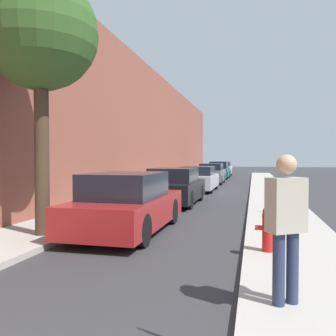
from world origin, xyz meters
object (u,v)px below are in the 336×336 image
fire_hydrant (269,228)px  pedestrian (286,220)px  parked_car_black (175,187)px  parked_car_white (223,169)px  parked_car_silver (198,179)px  parked_car_red (127,204)px  parked_car_grey (212,174)px  street_tree_near (41,35)px  parked_car_teal (219,171)px  bicycle (280,203)px

fire_hydrant → pedestrian: pedestrian is taller
parked_car_black → parked_car_white: bearing=90.1°
parked_car_silver → parked_car_red: bearing=-90.0°
parked_car_grey → street_tree_near: street_tree_near is taller
parked_car_teal → fire_hydrant: (3.24, -24.73, -0.18)m
parked_car_teal → parked_car_white: size_ratio=1.13×
parked_car_grey → parked_car_teal: (-0.04, 6.04, 0.03)m
street_tree_near → bicycle: 7.81m
parked_car_red → bicycle: 4.72m
parked_car_grey → fire_hydrant: bearing=-80.3°
parked_car_grey → street_tree_near: 18.87m
parked_car_red → parked_car_silver: 11.28m
pedestrian → fire_hydrant: bearing=58.8°
fire_hydrant → parked_car_red: bearing=155.8°
parked_car_red → parked_car_grey: 17.22m
parked_car_red → bicycle: parked_car_red is taller
parked_car_black → parked_car_grey: parked_car_grey is taller
parked_car_black → street_tree_near: size_ratio=0.73×
parked_car_red → street_tree_near: street_tree_near is taller
pedestrian → parked_car_grey: bearing=65.3°
bicycle → parked_car_silver: bearing=116.9°
parked_car_teal → parked_car_white: (-0.12, 5.48, -0.02)m
parked_car_white → fire_hydrant: bearing=-83.7°
street_tree_near → parked_car_grey: bearing=84.9°
parked_car_red → parked_car_black: bearing=90.4°
street_tree_near → fire_hydrant: 6.26m
parked_car_black → fire_hydrant: parked_car_black is taller
parked_car_black → parked_car_silver: parked_car_black is taller
parked_car_black → parked_car_silver: (0.05, 5.80, -0.02)m
parked_car_red → parked_car_grey: (0.07, 17.22, 0.00)m
parked_car_silver → bicycle: size_ratio=2.49×
parked_car_grey → parked_car_white: size_ratio=1.03×
parked_car_red → parked_car_silver: parked_car_red is taller
parked_car_white → bicycle: (3.85, -25.89, -0.22)m
street_tree_near → bicycle: street_tree_near is taller
parked_car_teal → bicycle: size_ratio=2.63×
parked_car_silver → parked_car_grey: parked_car_grey is taller
parked_car_silver → pedestrian: 15.49m
parked_car_grey → parked_car_white: (-0.16, 11.52, 0.01)m
parked_car_red → parked_car_black: 5.48m
parked_car_black → parked_car_white: 23.26m
parked_car_grey → parked_car_white: parked_car_white is taller
parked_car_red → street_tree_near: (-1.56, -1.19, 3.83)m
parked_car_red → parked_car_silver: (0.01, 11.28, -0.03)m
parked_car_black → parked_car_white: parked_car_white is taller
parked_car_red → parked_car_grey: size_ratio=1.04×
parked_car_white → parked_car_grey: bearing=-89.2°
fire_hydrant → parked_car_grey: bearing=99.7°
parked_car_black → parked_car_white: size_ratio=1.04×
parked_car_grey → street_tree_near: bearing=-95.1°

